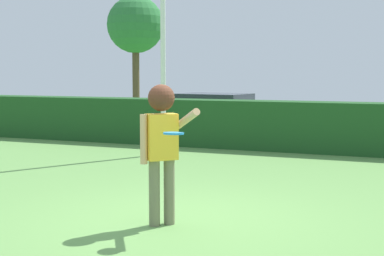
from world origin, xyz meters
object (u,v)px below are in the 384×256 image
parked_car_white (214,111)px  person (162,136)px  frisbee (174,133)px  lamppost (163,6)px  maple_tree (135,26)px

parked_car_white → person: bearing=-73.0°
frisbee → lamppost: bearing=116.4°
maple_tree → parked_car_white: bearing=-45.8°
frisbee → lamppost: 7.17m
person → maple_tree: maple_tree is taller
person → parked_car_white: (-3.34, 10.90, -0.45)m
frisbee → parked_car_white: bearing=108.1°
parked_car_white → maple_tree: (-6.32, 6.51, 3.41)m
lamppost → maple_tree: size_ratio=1.15×
person → parked_car_white: 11.41m
person → lamppost: size_ratio=0.28×
frisbee → parked_car_white: size_ratio=0.06×
lamppost → maple_tree: (-6.99, 11.72, 0.64)m
lamppost → person: bearing=-64.8°
person → lamppost: lamppost is taller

